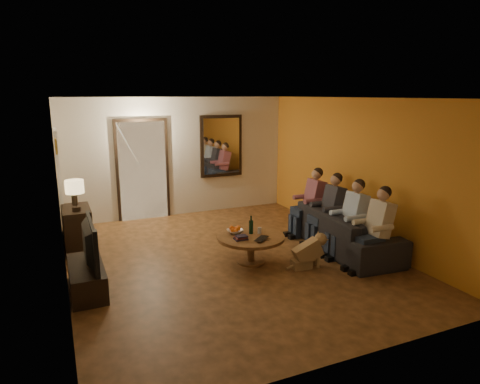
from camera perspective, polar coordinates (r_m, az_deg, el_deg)
name	(u,v)px	position (r m, az deg, el deg)	size (l,w,h in m)	color
floor	(231,259)	(7.12, -1.25, -8.98)	(5.00, 6.00, 0.01)	#402A11
ceiling	(230,98)	(6.61, -1.37, 12.43)	(5.00, 6.00, 0.01)	white
back_wall	(178,157)	(9.55, -8.22, 4.63)	(5.00, 0.02, 2.60)	beige
front_wall	(350,240)	(4.23, 14.51, -6.25)	(5.00, 0.02, 2.60)	beige
left_wall	(59,197)	(6.26, -22.97, -0.64)	(0.02, 6.00, 2.60)	beige
right_wall	(358,171)	(8.02, 15.45, 2.72)	(0.02, 6.00, 2.60)	beige
orange_accent	(357,171)	(8.02, 15.40, 2.71)	(0.01, 6.00, 2.60)	orange
kitchen_doorway	(143,171)	(9.39, -12.84, 2.75)	(1.00, 0.06, 2.10)	#FFE0A5
door_trim	(143,171)	(9.38, -12.83, 2.74)	(1.12, 0.04, 2.22)	black
fridge_glimpse	(155,177)	(9.47, -11.32, 1.98)	(0.45, 0.03, 1.70)	silver
mirror_frame	(221,146)	(9.80, -2.52, 6.13)	(1.00, 0.05, 1.40)	black
mirror_glass	(222,146)	(9.77, -2.46, 6.12)	(0.86, 0.02, 1.26)	white
white_door	(60,185)	(8.57, -22.88, 0.88)	(0.06, 0.85, 2.04)	white
framed_art	(56,146)	(7.46, -23.33, 5.66)	(0.03, 0.28, 0.24)	#B28C33
art_canvas	(57,146)	(7.46, -23.22, 5.67)	(0.01, 0.22, 0.18)	brown
dresser	(78,229)	(7.96, -20.83, -4.62)	(0.45, 0.84, 0.75)	black
table_lamp	(75,195)	(7.58, -21.12, -0.44)	(0.30, 0.30, 0.54)	beige
flower_vase	(74,193)	(8.02, -21.26, -0.12)	(0.14, 0.14, 0.44)	red
tv_stand	(87,278)	(6.35, -19.74, -10.75)	(0.45, 1.13, 0.38)	black
tv	(84,243)	(6.17, -20.09, -6.47)	(0.14, 1.09, 0.63)	black
sofa	(344,230)	(7.70, 13.72, -4.91)	(0.93, 2.37, 0.69)	black
person_a	(376,231)	(6.91, 17.68, -5.03)	(0.60, 0.40, 1.20)	tan
person_b	(351,221)	(7.35, 14.61, -3.77)	(0.60, 0.40, 1.20)	tan
person_c	(330,212)	(7.80, 11.90, -2.64)	(0.60, 0.40, 1.20)	tan
person_d	(311,204)	(8.28, 9.50, -1.64)	(0.60, 0.40, 1.20)	tan
dog	(308,251)	(6.79, 9.01, -7.72)	(0.56, 0.24, 0.56)	#9F7949
coffee_table	(251,249)	(6.93, 1.44, -7.62)	(1.08, 1.08, 0.45)	brown
bowl	(235,231)	(6.97, -0.66, -5.27)	(0.26, 0.26, 0.06)	white
oranges	(235,227)	(6.95, -0.66, -4.73)	(0.20, 0.20, 0.08)	orange
wine_bottle	(251,224)	(6.92, 1.48, -4.34)	(0.07, 0.07, 0.31)	black
wine_glass	(260,230)	(6.96, 2.63, -5.15)	(0.06, 0.06, 0.10)	silver
book_stack	(241,237)	(6.67, 0.10, -6.07)	(0.20, 0.15, 0.07)	black
laptop	(264,240)	(6.66, 3.27, -6.34)	(0.33, 0.21, 0.03)	black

